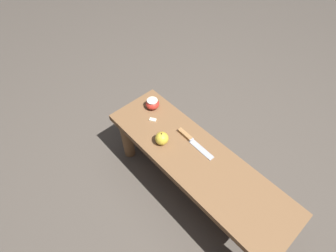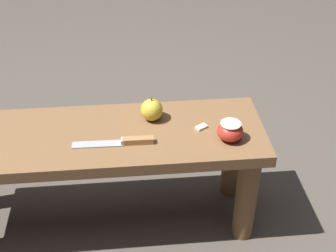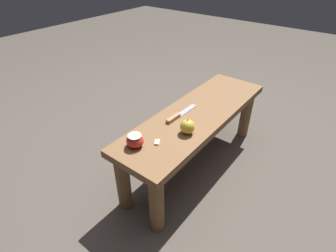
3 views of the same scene
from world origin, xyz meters
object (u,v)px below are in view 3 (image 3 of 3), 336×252
wooden_bench (196,125)px  apple_whole (187,127)px  knife (177,116)px  apple_cut (135,141)px

wooden_bench → apple_whole: bearing=-161.3°
apple_whole → knife: bearing=54.4°
wooden_bench → knife: bearing=151.3°
wooden_bench → apple_whole: 0.24m
apple_whole → apple_cut: size_ratio=1.01×
wooden_bench → apple_cut: size_ratio=13.54×
knife → apple_cut: 0.33m
knife → apple_cut: apple_cut is taller
knife → apple_whole: apple_whole is taller
knife → apple_whole: size_ratio=3.05×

